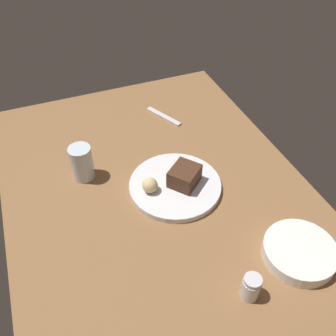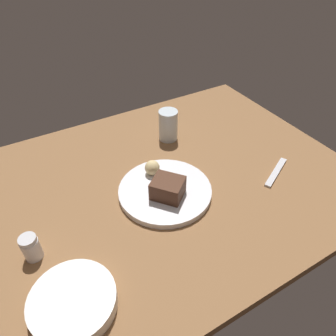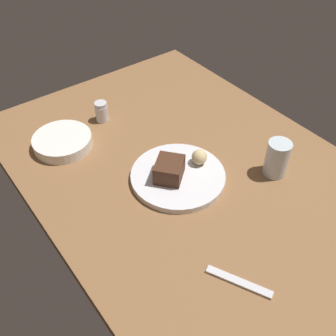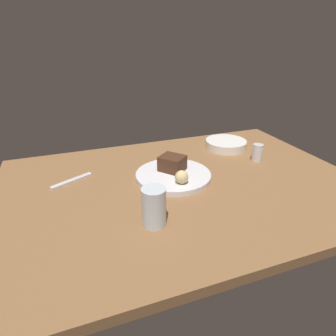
# 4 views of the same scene
# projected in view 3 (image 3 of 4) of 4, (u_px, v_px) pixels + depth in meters

# --- Properties ---
(dining_table) EXTENTS (1.20, 0.84, 0.03)m
(dining_table) POSITION_uv_depth(u_px,v_px,m) (188.00, 172.00, 1.14)
(dining_table) COLOR brown
(dining_table) RESTS_ON ground
(dessert_plate) EXTENTS (0.26, 0.26, 0.02)m
(dessert_plate) POSITION_uv_depth(u_px,v_px,m) (178.00, 176.00, 1.10)
(dessert_plate) COLOR silver
(dessert_plate) RESTS_ON dining_table
(chocolate_cake_slice) EXTENTS (0.11, 0.11, 0.05)m
(chocolate_cake_slice) POSITION_uv_depth(u_px,v_px,m) (169.00, 170.00, 1.06)
(chocolate_cake_slice) COLOR #472819
(chocolate_cake_slice) RESTS_ON dessert_plate
(bread_roll) EXTENTS (0.04, 0.04, 0.04)m
(bread_roll) POSITION_uv_depth(u_px,v_px,m) (199.00, 157.00, 1.11)
(bread_roll) COLOR #DBC184
(bread_roll) RESTS_ON dessert_plate
(salt_shaker) EXTENTS (0.04, 0.04, 0.07)m
(salt_shaker) POSITION_uv_depth(u_px,v_px,m) (102.00, 112.00, 1.28)
(salt_shaker) COLOR silver
(salt_shaker) RESTS_ON dining_table
(water_glass) EXTENTS (0.06, 0.06, 0.11)m
(water_glass) POSITION_uv_depth(u_px,v_px,m) (277.00, 158.00, 1.08)
(water_glass) COLOR silver
(water_glass) RESTS_ON dining_table
(side_bowl) EXTENTS (0.18, 0.18, 0.03)m
(side_bowl) POSITION_uv_depth(u_px,v_px,m) (63.00, 142.00, 1.19)
(side_bowl) COLOR white
(side_bowl) RESTS_ON dining_table
(dessert_spoon) EXTENTS (0.14, 0.08, 0.01)m
(dessert_spoon) POSITION_uv_depth(u_px,v_px,m) (239.00, 282.00, 0.86)
(dessert_spoon) COLOR silver
(dessert_spoon) RESTS_ON dining_table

